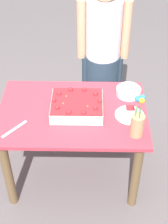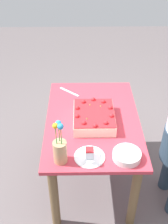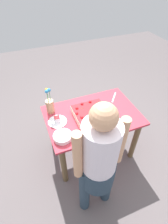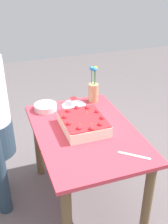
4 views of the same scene
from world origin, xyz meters
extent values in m
plane|color=#5F5657|center=(0.00, 0.00, 0.00)|extent=(8.00, 8.00, 0.00)
cube|color=#BF3443|center=(0.00, 0.00, 0.71)|extent=(1.12, 0.75, 0.03)
cylinder|color=brown|center=(-0.48, -0.30, 0.35)|extent=(0.07, 0.07, 0.69)
cylinder|color=brown|center=(0.48, -0.30, 0.35)|extent=(0.07, 0.07, 0.69)
cylinder|color=brown|center=(-0.48, 0.30, 0.35)|extent=(0.07, 0.07, 0.69)
cylinder|color=brown|center=(0.48, 0.30, 0.35)|extent=(0.07, 0.07, 0.69)
cube|color=#FFF1CF|center=(-0.04, -0.01, 0.76)|extent=(0.38, 0.32, 0.09)
cube|color=red|center=(-0.04, -0.01, 0.81)|extent=(0.37, 0.31, 0.01)
sphere|color=red|center=(0.13, -0.01, 0.82)|extent=(0.04, 0.04, 0.04)
sphere|color=red|center=(0.10, 0.07, 0.82)|extent=(0.04, 0.04, 0.04)
sphere|color=red|center=(0.02, 0.12, 0.82)|extent=(0.04, 0.04, 0.04)
sphere|color=red|center=(-0.09, 0.12, 0.82)|extent=(0.04, 0.04, 0.04)
sphere|color=red|center=(-0.17, 0.07, 0.82)|extent=(0.04, 0.04, 0.04)
sphere|color=red|center=(-0.20, -0.01, 0.82)|extent=(0.04, 0.04, 0.04)
sphere|color=red|center=(-0.17, -0.09, 0.82)|extent=(0.04, 0.04, 0.04)
sphere|color=red|center=(-0.09, -0.14, 0.82)|extent=(0.04, 0.04, 0.04)
sphere|color=red|center=(0.02, -0.14, 0.82)|extent=(0.04, 0.04, 0.04)
sphere|color=red|center=(0.10, -0.09, 0.82)|extent=(0.04, 0.04, 0.04)
cone|color=#2D8438|center=(0.05, -0.06, 0.82)|extent=(0.02, 0.02, 0.02)
cone|color=#2D8438|center=(-0.11, 0.05, 0.82)|extent=(0.02, 0.02, 0.02)
cone|color=#2D8438|center=(0.06, 0.02, 0.82)|extent=(0.02, 0.02, 0.02)
cylinder|color=white|center=(-0.42, 0.04, 0.73)|extent=(0.22, 0.22, 0.01)
cube|color=white|center=(-0.42, 0.04, 0.76)|extent=(0.06, 0.06, 0.06)
cube|color=red|center=(-0.42, 0.04, 0.79)|extent=(0.06, 0.06, 0.01)
cube|color=silver|center=(0.40, 0.20, 0.72)|extent=(0.16, 0.18, 0.00)
cylinder|color=tan|center=(-0.45, 0.24, 0.81)|extent=(0.09, 0.09, 0.17)
cylinder|color=#2D8438|center=(-0.44, 0.24, 0.96)|extent=(0.01, 0.01, 0.15)
sphere|color=teal|center=(-0.44, 0.24, 1.04)|extent=(0.04, 0.04, 0.04)
cylinder|color=#2D8438|center=(-0.46, 0.25, 0.96)|extent=(0.01, 0.01, 0.15)
sphere|color=gold|center=(-0.46, 0.25, 1.04)|extent=(0.04, 0.04, 0.04)
cylinder|color=#2D8438|center=(-0.47, 0.22, 0.96)|extent=(0.01, 0.01, 0.15)
sphere|color=#2E86BD|center=(-0.47, 0.22, 1.04)|extent=(0.04, 0.04, 0.04)
cylinder|color=silver|center=(-0.44, -0.22, 0.75)|extent=(0.20, 0.20, 0.05)
camera|label=1|loc=(-0.12, 1.94, 2.41)|focal=55.00mm
camera|label=2|loc=(-1.78, 0.10, 2.15)|focal=45.00mm
camera|label=3|loc=(-0.65, -1.38, 2.18)|focal=28.00mm
camera|label=4|loc=(1.71, -0.62, 1.89)|focal=45.00mm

